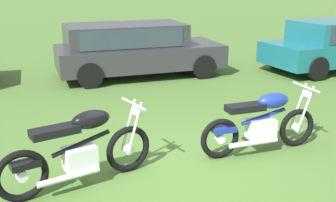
% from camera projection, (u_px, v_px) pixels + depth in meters
% --- Properties ---
extents(ground_plane, '(120.00, 120.00, 0.00)m').
position_uv_depth(ground_plane, '(182.00, 169.00, 5.92)').
color(ground_plane, '#476B2D').
extents(motorcycle_black, '(2.00, 1.09, 1.02)m').
position_uv_depth(motorcycle_black, '(80.00, 150.00, 5.34)').
color(motorcycle_black, black).
rests_on(motorcycle_black, ground).
extents(motorcycle_blue, '(1.99, 0.74, 1.02)m').
position_uv_depth(motorcycle_blue, '(262.00, 123.00, 6.37)').
color(motorcycle_blue, black).
rests_on(motorcycle_blue, ground).
extents(car_charcoal, '(4.65, 2.50, 1.43)m').
position_uv_depth(car_charcoal, '(133.00, 46.00, 11.12)').
color(car_charcoal, '#2D2D33').
rests_on(car_charcoal, ground).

